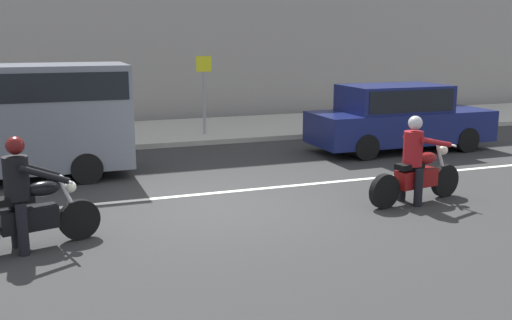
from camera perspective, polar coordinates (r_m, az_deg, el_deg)
name	(u,v)px	position (r m, az deg, el deg)	size (l,w,h in m)	color
ground_plane	(218,207)	(10.35, -3.71, -4.56)	(80.00, 80.00, 0.00)	#2A2A2A
sidewalk_slab	(143,133)	(17.98, -10.93, 2.57)	(40.00, 4.40, 0.14)	#A8A399
lane_marking_stripe	(248,190)	(11.43, -0.83, -2.92)	(18.00, 0.14, 0.01)	silver
motorcycle_with_rider_black_leather	(26,204)	(8.75, -21.46, -4.00)	(1.98, 0.80, 1.62)	black
motorcycle_with_rider_crimson	(416,168)	(10.83, 15.34, -0.71)	(2.10, 0.76, 1.58)	black
parked_sedan_navy	(398,117)	(15.67, 13.65, 4.10)	(4.79, 1.82, 1.72)	#11194C
street_sign_post	(204,86)	(16.98, -5.09, 7.17)	(0.44, 0.08, 2.28)	gray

